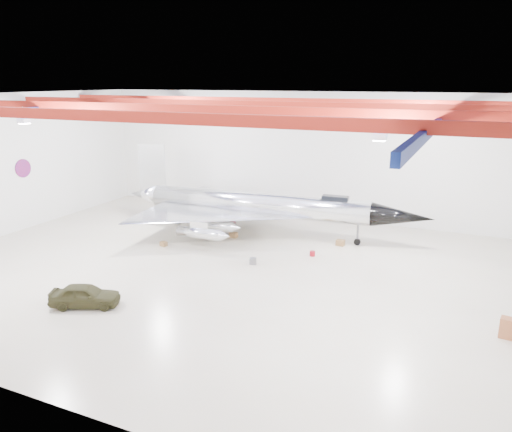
% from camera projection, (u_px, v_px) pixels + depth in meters
% --- Properties ---
extents(floor, '(40.00, 40.00, 0.00)m').
position_uv_depth(floor, '(231.00, 271.00, 32.18)').
color(floor, '#B8AB92').
rests_on(floor, ground).
extents(wall_back, '(40.00, 0.00, 40.00)m').
position_uv_depth(wall_back, '(308.00, 156.00, 43.92)').
color(wall_back, silver).
rests_on(wall_back, floor).
extents(wall_left, '(0.00, 30.00, 30.00)m').
position_uv_depth(wall_left, '(1.00, 166.00, 38.64)').
color(wall_left, silver).
rests_on(wall_left, floor).
extents(ceiling, '(40.00, 40.00, 0.00)m').
position_uv_depth(ceiling, '(229.00, 96.00, 29.27)').
color(ceiling, '#0A0F38').
rests_on(ceiling, wall_back).
extents(ceiling_structure, '(39.50, 29.50, 1.08)m').
position_uv_depth(ceiling_structure, '(229.00, 108.00, 29.45)').
color(ceiling_structure, maroon).
rests_on(ceiling_structure, ceiling).
extents(wall_roundel, '(0.10, 1.50, 1.50)m').
position_uv_depth(wall_roundel, '(23.00, 168.00, 40.51)').
color(wall_roundel, '#B21414').
rests_on(wall_roundel, wall_left).
extents(jet_aircraft, '(24.92, 15.23, 6.79)m').
position_uv_depth(jet_aircraft, '(256.00, 207.00, 39.35)').
color(jet_aircraft, silver).
rests_on(jet_aircraft, floor).
extents(jeep, '(4.02, 2.92, 1.27)m').
position_uv_depth(jeep, '(85.00, 295.00, 27.08)').
color(jeep, '#313018').
rests_on(jeep, floor).
extents(desk, '(1.16, 0.69, 1.01)m').
position_uv_depth(desk, '(512.00, 329.00, 23.69)').
color(desk, brown).
rests_on(desk, floor).
extents(crate_ply, '(0.56, 0.49, 0.34)m').
position_uv_depth(crate_ply, '(164.00, 244.00, 37.05)').
color(crate_ply, olive).
rests_on(crate_ply, floor).
extents(toolbox_red, '(0.57, 0.52, 0.33)m').
position_uv_depth(toolbox_red, '(233.00, 224.00, 42.30)').
color(toolbox_red, maroon).
rests_on(toolbox_red, floor).
extents(engine_drum, '(0.57, 0.57, 0.42)m').
position_uv_depth(engine_drum, '(253.00, 261.00, 33.41)').
color(engine_drum, '#59595B').
rests_on(engine_drum, floor).
extents(parts_bin, '(0.64, 0.54, 0.42)m').
position_uv_depth(parts_bin, '(340.00, 243.00, 37.19)').
color(parts_bin, olive).
rests_on(parts_bin, floor).
extents(crate_small, '(0.39, 0.31, 0.27)m').
position_uv_depth(crate_small, '(178.00, 222.00, 42.83)').
color(crate_small, '#59595B').
rests_on(crate_small, floor).
extents(tool_chest, '(0.46, 0.46, 0.35)m').
position_uv_depth(tool_chest, '(312.00, 254.00, 34.97)').
color(tool_chest, maroon).
rests_on(tool_chest, floor).
extents(oil_barrel, '(0.60, 0.49, 0.41)m').
position_uv_depth(oil_barrel, '(233.00, 235.00, 39.08)').
color(oil_barrel, olive).
rests_on(oil_barrel, floor).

